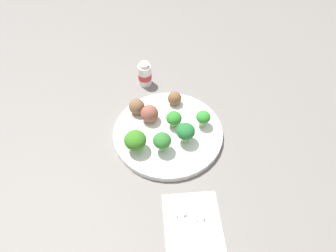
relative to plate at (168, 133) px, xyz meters
The scene contains 14 objects.
ground_plane 0.01m from the plate, ahead, with size 4.00×4.00×0.00m, color slate.
plate is the anchor object (origin of this frame).
broccoli_floret_mid_left 0.04m from the plate, 44.66° to the right, with size 0.04×0.04×0.04m.
broccoli_floret_far_rim 0.07m from the plate, 159.40° to the left, with size 0.04×0.04×0.05m.
broccoli_floret_mid_right 0.07m from the plate, 133.11° to the right, with size 0.05×0.05×0.06m.
broccoli_floret_back_left 0.10m from the plate, 118.71° to the left, with size 0.05×0.05×0.06m.
broccoli_floret_front_right 0.10m from the plate, 84.43° to the right, with size 0.04×0.04×0.05m.
meatball_front_left 0.07m from the plate, 44.09° to the left, with size 0.05×0.05×0.05m, color brown.
meatball_front_right 0.10m from the plate, 17.24° to the right, with size 0.04×0.04×0.04m, color brown.
meatball_back_right 0.11m from the plate, 44.18° to the left, with size 0.04×0.04×0.04m, color brown.
napkin 0.26m from the plate, behind, with size 0.17×0.12×0.01m, color white.
fork 0.25m from the plate, behind, with size 0.12×0.02×0.01m.
knife 0.26m from the plate, behind, with size 0.15×0.02×0.01m.
yogurt_bottle 0.21m from the plate, 11.81° to the left, with size 0.04×0.04×0.07m.
Camera 1 is at (-0.51, 0.06, 0.65)m, focal length 34.05 mm.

